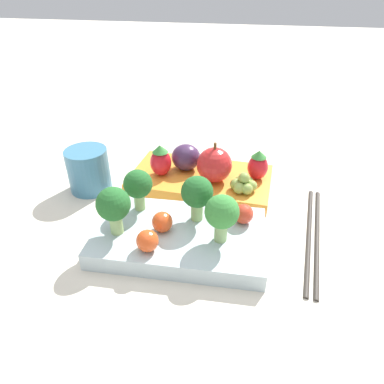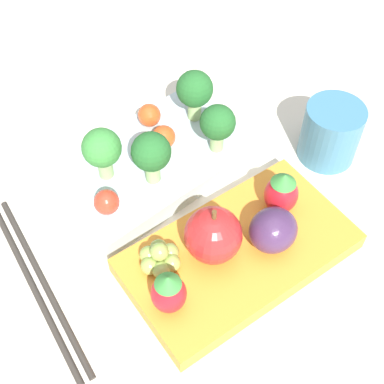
{
  "view_description": "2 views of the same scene",
  "coord_description": "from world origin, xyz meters",
  "px_view_note": "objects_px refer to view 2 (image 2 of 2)",
  "views": [
    {
      "loc": [
        -0.08,
        0.38,
        0.28
      ],
      "look_at": [
        -0.0,
        0.0,
        0.03
      ],
      "focal_mm": 32.0,
      "sensor_mm": 36.0,
      "label": 1
    },
    {
      "loc": [
        -0.2,
        -0.25,
        0.43
      ],
      "look_at": [
        -0.0,
        0.0,
        0.03
      ],
      "focal_mm": 50.0,
      "sensor_mm": 36.0,
      "label": 2
    }
  ],
  "objects_px": {
    "cherry_tomato_1": "(149,115)",
    "chopsticks_pair": "(38,283)",
    "bento_box_fruit": "(235,256)",
    "broccoli_floret_1": "(102,149)",
    "cherry_tomato_2": "(164,137)",
    "bento_box_savoury": "(154,162)",
    "grape_cluster": "(160,258)",
    "broccoli_floret_0": "(151,153)",
    "broccoli_floret_3": "(218,124)",
    "strawberry_1": "(281,193)",
    "strawberry_0": "(169,292)",
    "broccoli_floret_2": "(195,90)",
    "drinking_cup": "(331,133)",
    "apple": "(213,235)",
    "cherry_tomato_0": "(107,202)",
    "plum": "(273,230)"
  },
  "relations": [
    {
      "from": "broccoli_floret_0",
      "to": "broccoli_floret_3",
      "type": "xyz_separation_m",
      "value": [
        0.08,
        -0.01,
        -0.0
      ]
    },
    {
      "from": "apple",
      "to": "drinking_cup",
      "type": "bearing_deg",
      "value": 9.13
    },
    {
      "from": "broccoli_floret_2",
      "to": "drinking_cup",
      "type": "xyz_separation_m",
      "value": [
        0.09,
        -0.12,
        -0.03
      ]
    },
    {
      "from": "bento_box_savoury",
      "to": "cherry_tomato_1",
      "type": "xyz_separation_m",
      "value": [
        0.02,
        0.04,
        0.02
      ]
    },
    {
      "from": "bento_box_savoury",
      "to": "strawberry_0",
      "type": "xyz_separation_m",
      "value": [
        -0.09,
        -0.15,
        0.03
      ]
    },
    {
      "from": "apple",
      "to": "chopsticks_pair",
      "type": "distance_m",
      "value": 0.17
    },
    {
      "from": "cherry_tomato_2",
      "to": "plum",
      "type": "distance_m",
      "value": 0.16
    },
    {
      "from": "cherry_tomato_2",
      "to": "broccoli_floret_0",
      "type": "bearing_deg",
      "value": -139.45
    },
    {
      "from": "broccoli_floret_1",
      "to": "apple",
      "type": "distance_m",
      "value": 0.14
    },
    {
      "from": "strawberry_1",
      "to": "grape_cluster",
      "type": "distance_m",
      "value": 0.13
    },
    {
      "from": "drinking_cup",
      "to": "apple",
      "type": "bearing_deg",
      "value": -170.87
    },
    {
      "from": "broccoli_floret_1",
      "to": "apple",
      "type": "relative_size",
      "value": 0.97
    },
    {
      "from": "grape_cluster",
      "to": "drinking_cup",
      "type": "height_order",
      "value": "drinking_cup"
    },
    {
      "from": "bento_box_savoury",
      "to": "grape_cluster",
      "type": "relative_size",
      "value": 5.38
    },
    {
      "from": "broccoli_floret_0",
      "to": "strawberry_1",
      "type": "bearing_deg",
      "value": -53.64
    },
    {
      "from": "broccoli_floret_3",
      "to": "drinking_cup",
      "type": "height_order",
      "value": "broccoli_floret_3"
    },
    {
      "from": "bento_box_savoury",
      "to": "chopsticks_pair",
      "type": "relative_size",
      "value": 0.99
    },
    {
      "from": "bento_box_savoury",
      "to": "grape_cluster",
      "type": "distance_m",
      "value": 0.13
    },
    {
      "from": "bento_box_fruit",
      "to": "broccoli_floret_3",
      "type": "relative_size",
      "value": 3.88
    },
    {
      "from": "cherry_tomato_2",
      "to": "chopsticks_pair",
      "type": "bearing_deg",
      "value": -163.92
    },
    {
      "from": "strawberry_1",
      "to": "drinking_cup",
      "type": "height_order",
      "value": "strawberry_1"
    },
    {
      "from": "broccoli_floret_0",
      "to": "broccoli_floret_3",
      "type": "relative_size",
      "value": 1.06
    },
    {
      "from": "broccoli_floret_1",
      "to": "strawberry_0",
      "type": "bearing_deg",
      "value": -102.71
    },
    {
      "from": "bento_box_fruit",
      "to": "broccoli_floret_2",
      "type": "distance_m",
      "value": 0.18
    },
    {
      "from": "bento_box_fruit",
      "to": "drinking_cup",
      "type": "relative_size",
      "value": 3.33
    },
    {
      "from": "cherry_tomato_2",
      "to": "apple",
      "type": "xyz_separation_m",
      "value": [
        -0.04,
        -0.13,
        0.01
      ]
    },
    {
      "from": "plum",
      "to": "drinking_cup",
      "type": "height_order",
      "value": "drinking_cup"
    },
    {
      "from": "strawberry_0",
      "to": "plum",
      "type": "xyz_separation_m",
      "value": [
        0.11,
        -0.01,
        -0.0
      ]
    },
    {
      "from": "cherry_tomato_0",
      "to": "plum",
      "type": "bearing_deg",
      "value": -51.09
    },
    {
      "from": "broccoli_floret_3",
      "to": "strawberry_0",
      "type": "relative_size",
      "value": 1.21
    },
    {
      "from": "broccoli_floret_3",
      "to": "chopsticks_pair",
      "type": "height_order",
      "value": "broccoli_floret_3"
    },
    {
      "from": "broccoli_floret_0",
      "to": "cherry_tomato_0",
      "type": "relative_size",
      "value": 2.43
    },
    {
      "from": "broccoli_floret_2",
      "to": "cherry_tomato_2",
      "type": "xyz_separation_m",
      "value": [
        -0.05,
        -0.01,
        -0.03
      ]
    },
    {
      "from": "bento_box_fruit",
      "to": "strawberry_0",
      "type": "height_order",
      "value": "strawberry_0"
    },
    {
      "from": "strawberry_0",
      "to": "broccoli_floret_1",
      "type": "bearing_deg",
      "value": 77.29
    },
    {
      "from": "strawberry_1",
      "to": "plum",
      "type": "bearing_deg",
      "value": -143.55
    },
    {
      "from": "broccoli_floret_0",
      "to": "broccoli_floret_2",
      "type": "relative_size",
      "value": 0.99
    },
    {
      "from": "cherry_tomato_1",
      "to": "chopsticks_pair",
      "type": "height_order",
      "value": "cherry_tomato_1"
    },
    {
      "from": "bento_box_fruit",
      "to": "broccoli_floret_1",
      "type": "height_order",
      "value": "broccoli_floret_1"
    },
    {
      "from": "bento_box_fruit",
      "to": "grape_cluster",
      "type": "relative_size",
      "value": 5.58
    },
    {
      "from": "broccoli_floret_2",
      "to": "broccoli_floret_1",
      "type": "bearing_deg",
      "value": -174.76
    },
    {
      "from": "broccoli_floret_1",
      "to": "strawberry_1",
      "type": "bearing_deg",
      "value": -51.12
    },
    {
      "from": "cherry_tomato_1",
      "to": "strawberry_0",
      "type": "bearing_deg",
      "value": -120.85
    },
    {
      "from": "broccoli_floret_3",
      "to": "cherry_tomato_2",
      "type": "xyz_separation_m",
      "value": [
        -0.04,
        0.04,
        -0.02
      ]
    },
    {
      "from": "broccoli_floret_0",
      "to": "strawberry_1",
      "type": "relative_size",
      "value": 1.21
    },
    {
      "from": "bento_box_fruit",
      "to": "chopsticks_pair",
      "type": "relative_size",
      "value": 1.03
    },
    {
      "from": "bento_box_savoury",
      "to": "cherry_tomato_0",
      "type": "bearing_deg",
      "value": -157.62
    },
    {
      "from": "strawberry_1",
      "to": "cherry_tomato_0",
      "type": "bearing_deg",
      "value": 143.61
    },
    {
      "from": "cherry_tomato_2",
      "to": "broccoli_floret_3",
      "type": "bearing_deg",
      "value": -42.27
    },
    {
      "from": "cherry_tomato_0",
      "to": "strawberry_0",
      "type": "relative_size",
      "value": 0.53
    }
  ]
}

